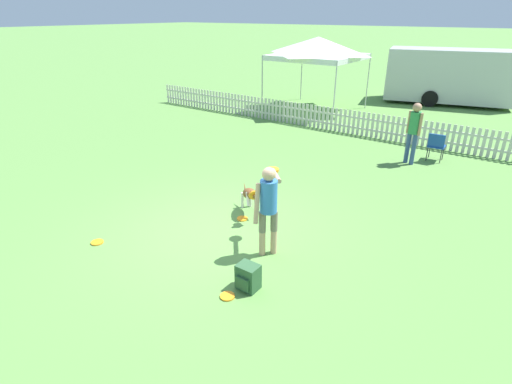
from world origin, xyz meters
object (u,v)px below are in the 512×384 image
Objects in this scene: backpack_on_grass at (248,277)px; leaping_dog at (250,194)px; handler_person at (268,201)px; frisbee_midfield at (242,219)px; frisbee_near_handler at (97,242)px; folding_chair_blue_left at (436,145)px; canopy_tent_main at (318,48)px; frisbee_near_dog at (227,296)px; equipment_trailer at (449,75)px; spectator_standing at (414,128)px.

leaping_dog is at bearing 125.81° from backpack_on_grass.
handler_person is 1.61m from frisbee_midfield.
backpack_on_grass is at bearing -121.04° from handler_person.
frisbee_near_handler is at bearing 161.48° from handler_person.
leaping_dog is 5.95m from folding_chair_blue_left.
folding_chair_blue_left is at bearing -160.54° from leaping_dog.
folding_chair_blue_left reaches higher than leaping_dog.
canopy_tent_main is (-5.66, 3.70, 1.98)m from folding_chair_blue_left.
handler_person is at bearing 29.88° from frisbee_near_handler.
frisbee_near_dog is at bearing 4.19° from frisbee_near_handler.
handler_person reaches higher than frisbee_near_handler.
equipment_trailer reaches higher than folding_chair_blue_left.
frisbee_near_handler is 16.52m from equipment_trailer.
frisbee_midfield is at bearing 54.88° from frisbee_near_handler.
frisbee_near_dog is 1.00× the size of frisbee_midfield.
folding_chair_blue_left is (2.23, 5.78, 0.46)m from frisbee_midfield.
frisbee_midfield is (0.01, -0.26, -0.44)m from leaping_dog.
backpack_on_grass is (0.12, 0.34, 0.19)m from frisbee_near_dog.
frisbee_near_handler is 2.72m from frisbee_midfield.
folding_chair_blue_left reaches higher than frisbee_near_handler.
canopy_tent_main reaches higher than spectator_standing.
frisbee_near_handler and frisbee_near_dog have the same top height.
equipment_trailer is at bearing 87.20° from frisbee_midfield.
leaping_dog is 2.96m from frisbee_near_handler.
frisbee_midfield is (-1.27, 2.01, 0.00)m from frisbee_near_dog.
backpack_on_grass is 0.50× the size of folding_chair_blue_left.
spectator_standing is 8.97m from equipment_trailer.
handler_person is 5.93m from spectator_standing.
frisbee_near_handler is 8.87m from folding_chair_blue_left.
canopy_tent_main is at bearing 99.06° from frisbee_near_handler.
equipment_trailer is (0.70, 13.83, 0.78)m from leaping_dog.
frisbee_near_handler is at bearing -169.57° from backpack_on_grass.
frisbee_near_handler is 2.84m from frisbee_near_dog.
canopy_tent_main is at bearing -118.05° from leaping_dog.
leaping_dog is 1.14× the size of folding_chair_blue_left.
spectator_standing is at bearing 35.46° from handler_person.
folding_chair_blue_left is 0.48× the size of spectator_standing.
folding_chair_blue_left is 7.05m from canopy_tent_main.
folding_chair_blue_left is (2.24, 5.51, 0.03)m from leaping_dog.
folding_chair_blue_left is 0.13× the size of equipment_trailer.
spectator_standing reaches higher than leaping_dog.
handler_person is at bearing -32.84° from frisbee_midfield.
folding_chair_blue_left is at bearing -112.20° from spectator_standing.
frisbee_midfield is at bearing 66.06° from folding_chair_blue_left.
equipment_trailer reaches higher than backpack_on_grass.
canopy_tent_main reaches higher than folding_chair_blue_left.
canopy_tent_main reaches higher than handler_person.
canopy_tent_main is (-1.87, 11.70, 2.44)m from frisbee_near_handler.
equipment_trailer is at bearing 82.14° from frisbee_near_handler.
backpack_on_grass is 0.07× the size of equipment_trailer.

